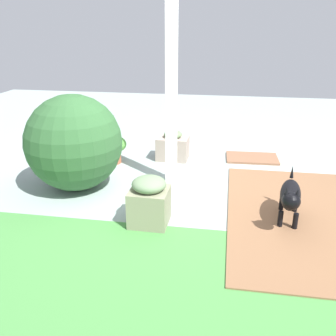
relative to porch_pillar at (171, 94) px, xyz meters
The scene contains 10 objects.
ground_plane 1.14m from the porch_pillar, behind, with size 12.00×12.00×0.00m, color #95A6A1.
brick_path 2.03m from the porch_pillar, 156.75° to the left, with size 1.80×2.40×0.02m, color brown.
lawn_patch 2.69m from the porch_pillar, 85.37° to the left, with size 5.20×2.80×0.01m, color #478B41.
porch_pillar is the anchor object (origin of this frame).
stone_planter_nearest 1.19m from the porch_pillar, 82.59° to the right, with size 0.44×0.34×0.42m.
stone_planter_far 1.32m from the porch_pillar, 87.38° to the left, with size 0.37×0.36×0.48m.
round_shrub 1.22m from the porch_pillar, 18.08° to the left, with size 1.09×1.09×1.09m, color #2F5C30.
terracotta_pot_broad 1.32m from the porch_pillar, 30.11° to the right, with size 0.38×0.38×0.38m.
dog 1.69m from the porch_pillar, 147.48° to the left, with size 0.27×0.71×0.48m.
doormat 1.75m from the porch_pillar, 135.74° to the right, with size 0.71×0.46×0.03m, color brown.
Camera 1 is at (-0.24, 4.04, 1.79)m, focal length 39.75 mm.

